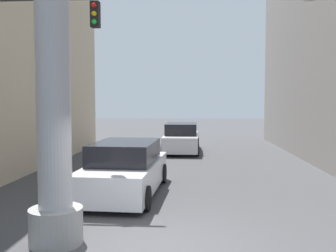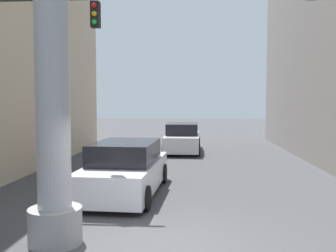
{
  "view_description": "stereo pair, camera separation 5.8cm",
  "coord_description": "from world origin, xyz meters",
  "views": [
    {
      "loc": [
        0.7,
        -6.71,
        2.73
      ],
      "look_at": [
        0.0,
        3.28,
        2.08
      ],
      "focal_mm": 40.0,
      "sensor_mm": 36.0,
      "label": 1
    },
    {
      "loc": [
        0.76,
        -6.7,
        2.73
      ],
      "look_at": [
        0.0,
        3.28,
        2.08
      ],
      "focal_mm": 40.0,
      "sensor_mm": 36.0,
      "label": 2
    }
  ],
  "objects": [
    {
      "name": "car_lead",
      "position": [
        -1.32,
        4.1,
        0.74
      ],
      "size": [
        2.16,
        4.75,
        1.56
      ],
      "color": "black",
      "rests_on": "ground"
    },
    {
      "name": "palm_tree_mid_right",
      "position": [
        7.16,
        12.57,
        5.33
      ],
      "size": [
        2.36,
        2.36,
        9.36
      ],
      "color": "brown",
      "rests_on": "ground"
    },
    {
      "name": "palm_tree_mid_left",
      "position": [
        -6.63,
        10.16,
        3.83
      ],
      "size": [
        3.06,
        3.25,
        6.5
      ],
      "color": "brown",
      "rests_on": "ground"
    },
    {
      "name": "car_far",
      "position": [
        0.01,
        13.65,
        0.74
      ],
      "size": [
        1.95,
        4.7,
        1.56
      ],
      "color": "black",
      "rests_on": "ground"
    },
    {
      "name": "ground_plane",
      "position": [
        0.0,
        10.0,
        0.0
      ],
      "size": [
        87.25,
        87.25,
        0.0
      ],
      "primitive_type": "plane",
      "color": "#424244"
    }
  ]
}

